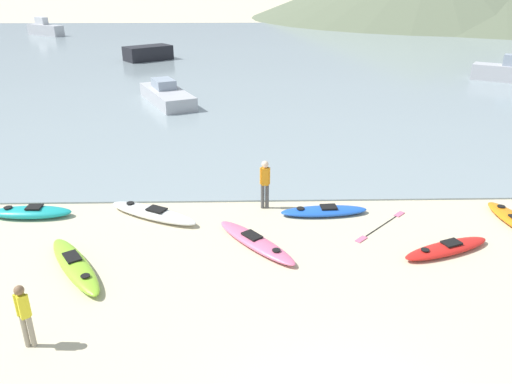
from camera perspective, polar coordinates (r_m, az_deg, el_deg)
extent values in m
cube|color=gray|center=(51.39, 0.68, 15.48)|extent=(160.00, 70.00, 0.06)
cylinder|color=black|center=(18.41, 26.23, -1.47)|extent=(0.25, 0.25, 0.02)
ellipsoid|color=#8CCC2D|center=(14.36, -20.00, -7.86)|extent=(2.46, 3.22, 0.31)
cube|color=black|center=(14.41, -20.30, -6.94)|extent=(0.65, 0.72, 0.05)
cylinder|color=black|center=(13.48, -18.94, -9.04)|extent=(0.23, 0.23, 0.02)
ellipsoid|color=red|center=(15.33, 20.96, -6.03)|extent=(2.94, 1.70, 0.26)
cube|color=black|center=(15.36, 21.44, -5.41)|extent=(0.62, 0.53, 0.05)
cylinder|color=black|center=(14.76, 18.77, -6.26)|extent=(0.23, 0.23, 0.02)
ellipsoid|color=white|center=(16.65, -11.71, -2.37)|extent=(3.30, 2.26, 0.31)
cube|color=black|center=(16.47, -11.30, -1.93)|extent=(0.73, 0.65, 0.05)
cylinder|color=black|center=(17.13, -14.18, -1.22)|extent=(0.26, 0.26, 0.02)
ellipsoid|color=#E5668C|center=(14.67, -0.06, -5.71)|extent=(2.58, 3.05, 0.25)
cube|color=black|center=(14.71, -0.47, -4.96)|extent=(0.66, 0.70, 0.05)
cylinder|color=black|center=(14.00, 2.33, -6.65)|extent=(0.24, 0.24, 0.02)
ellipsoid|color=blue|center=(16.66, 7.78, -2.17)|extent=(2.93, 0.92, 0.25)
cube|color=black|center=(16.62, 8.29, -1.69)|extent=(0.54, 0.44, 0.05)
cylinder|color=black|center=(16.44, 5.11, -1.87)|extent=(0.26, 0.26, 0.02)
ellipsoid|color=teal|center=(17.90, -24.30, -2.13)|extent=(2.64, 0.81, 0.34)
cube|color=black|center=(17.77, -24.02, -1.57)|extent=(0.48, 0.43, 0.05)
cylinder|color=black|center=(18.14, -26.48, -1.58)|extent=(0.27, 0.27, 0.02)
cylinder|color=gray|center=(11.99, -24.89, -14.25)|extent=(0.11, 0.11, 0.77)
cylinder|color=gray|center=(11.94, -24.27, -14.31)|extent=(0.11, 0.11, 0.77)
cube|color=yellow|center=(11.59, -25.14, -11.69)|extent=(0.27, 0.27, 0.54)
cylinder|color=yellow|center=(11.63, -25.67, -11.59)|extent=(0.08, 0.08, 0.52)
cylinder|color=yellow|center=(11.54, -24.62, -11.67)|extent=(0.08, 0.08, 0.52)
sphere|color=brown|center=(11.39, -25.47, -10.10)|extent=(0.21, 0.21, 0.21)
cylinder|color=#4C4C4C|center=(16.84, 0.76, -0.51)|extent=(0.12, 0.12, 0.86)
cylinder|color=#4C4C4C|center=(16.84, 1.27, -0.50)|extent=(0.12, 0.12, 0.86)
cube|color=orange|center=(16.55, 1.03, 1.81)|extent=(0.23, 0.20, 0.61)
cylinder|color=orange|center=(16.54, 0.59, 1.85)|extent=(0.09, 0.09, 0.58)
cylinder|color=orange|center=(16.55, 1.48, 1.86)|extent=(0.09, 0.09, 0.58)
sphere|color=beige|center=(16.40, 1.04, 3.19)|extent=(0.23, 0.23, 0.23)
cube|color=#B2B2B7|center=(41.95, 26.54, 12.05)|extent=(4.53, 3.65, 1.13)
cube|color=#B2B2B7|center=(72.98, -22.92, 16.69)|extent=(5.61, 4.66, 1.29)
cube|color=silver|center=(73.39, -23.33, 17.53)|extent=(1.93, 1.74, 0.91)
cube|color=#B2B2B7|center=(31.53, -10.12, 10.70)|extent=(4.13, 6.08, 0.79)
cube|color=#8C99A8|center=(31.94, -10.51, 12.07)|extent=(1.75, 2.06, 0.55)
cube|color=black|center=(48.44, -12.23, 15.26)|extent=(4.58, 4.16, 1.26)
cylinder|color=black|center=(16.27, 14.11, -3.80)|extent=(1.35, 1.38, 0.03)
cube|color=#E5668C|center=(15.36, 11.93, -5.31)|extent=(0.44, 0.44, 0.03)
cube|color=#E5668C|center=(17.21, 16.05, -2.45)|extent=(0.44, 0.44, 0.03)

